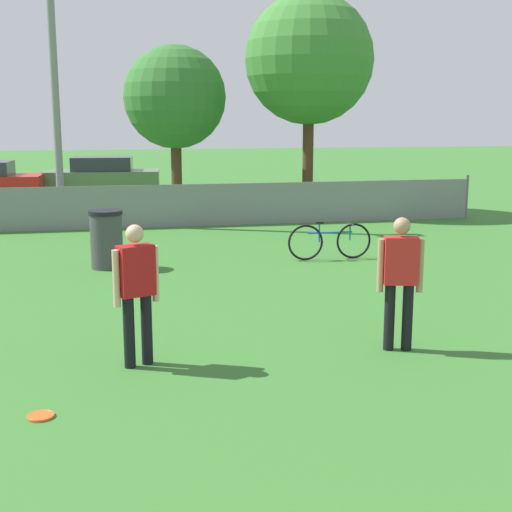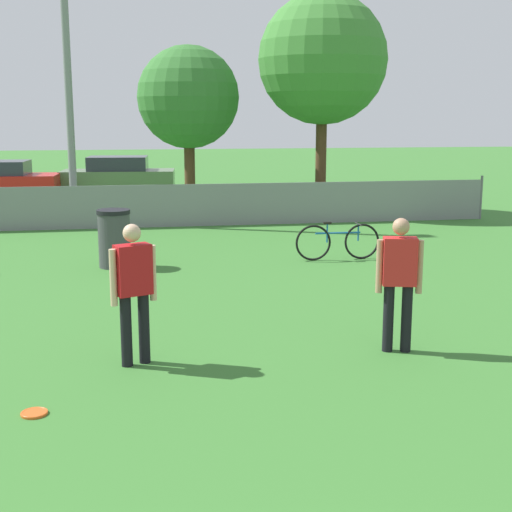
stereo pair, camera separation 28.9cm
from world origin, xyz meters
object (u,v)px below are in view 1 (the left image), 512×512
parked_car_olive (103,176)px  player_thrower_red (136,286)px  tree_far_right (309,60)px  trash_bin (106,239)px  bicycle_sideline (330,241)px  frisbee_disc (41,416)px  tree_near_pole (175,98)px  player_defender_red (400,275)px

parked_car_olive → player_thrower_red: bearing=-83.4°
tree_far_right → parked_car_olive: bearing=135.4°
trash_bin → parked_car_olive: size_ratio=0.26×
tree_far_right → player_thrower_red: tree_far_right is taller
bicycle_sideline → frisbee_disc: bearing=-126.0°
tree_near_pole → frisbee_disc: bearing=-100.1°
tree_far_right → player_thrower_red: 14.11m
trash_bin → parked_car_olive: (-0.20, 12.95, 0.12)m
player_defender_red → frisbee_disc: 4.44m
player_thrower_red → player_defender_red: size_ratio=1.00×
frisbee_disc → parked_car_olive: (0.40, 19.80, 0.66)m
player_thrower_red → frisbee_disc: size_ratio=6.34×
tree_near_pole → frisbee_disc: size_ratio=18.63×
tree_near_pole → player_defender_red: bearing=-83.6°
parked_car_olive → tree_near_pole: bearing=-61.1°
player_defender_red → trash_bin: (-3.56, 5.63, -0.40)m
tree_near_pole → bicycle_sideline: bearing=-73.6°
trash_bin → parked_car_olive: bearing=90.9°
tree_near_pole → player_thrower_red: size_ratio=2.94×
player_thrower_red → trash_bin: player_thrower_red is taller
tree_far_right → parked_car_olive: tree_far_right is taller
bicycle_sideline → parked_car_olive: bearing=109.8°
frisbee_disc → player_thrower_red: bearing=52.5°
player_defender_red → trash_bin: bearing=136.0°
bicycle_sideline → trash_bin: (-4.39, 0.06, 0.18)m
parked_car_olive → player_defender_red: bearing=-73.8°
tree_far_right → trash_bin: size_ratio=5.71×
player_thrower_red → bicycle_sideline: (4.01, 5.51, -0.58)m
player_thrower_red → parked_car_olive: size_ratio=0.40×
bicycle_sideline → parked_car_olive: size_ratio=0.41×
tree_near_pole → bicycle_sideline: (2.35, -7.99, -2.98)m
frisbee_disc → parked_car_olive: bearing=88.8°
tree_far_right → parked_car_olive: 9.30m
tree_far_right → bicycle_sideline: tree_far_right is taller
tree_far_right → player_thrower_red: (-5.47, -12.54, -3.46)m
tree_far_right → player_defender_red: tree_far_right is taller
tree_far_right → parked_car_olive: (-6.06, 5.98, -3.75)m
tree_far_right → player_defender_red: size_ratio=3.79×
tree_near_pole → player_defender_red: size_ratio=2.94×
tree_near_pole → player_defender_red: 13.86m
tree_near_pole → trash_bin: tree_near_pole is taller
tree_near_pole → parked_car_olive: (-2.25, 5.01, -2.68)m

